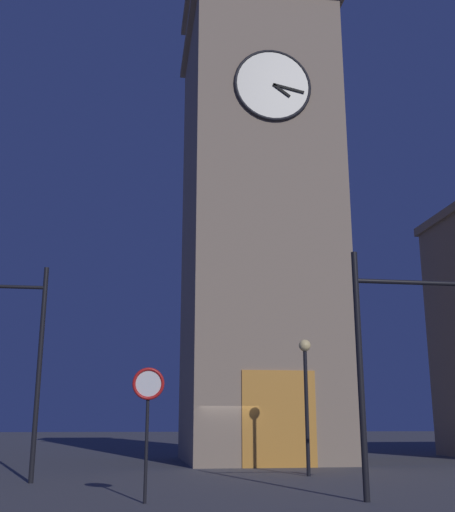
{
  "coord_description": "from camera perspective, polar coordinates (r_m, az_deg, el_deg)",
  "views": [
    {
      "loc": [
        4.04,
        27.69,
        1.85
      ],
      "look_at": [
        -0.56,
        -3.64,
        10.16
      ],
      "focal_mm": 44.42,
      "sensor_mm": 36.0,
      "label": 1
    }
  ],
  "objects": [
    {
      "name": "no_horn_sign",
      "position": [
        15.85,
        -7.17,
        -12.35
      ],
      "size": [
        0.78,
        0.14,
        3.14
      ],
      "color": "black",
      "rests_on": "ground_plane"
    },
    {
      "name": "traffic_signal_mid",
      "position": [
        16.86,
        14.85,
        -7.19
      ],
      "size": [
        3.25,
        0.41,
        6.16
      ],
      "color": "black",
      "rests_on": "ground_plane"
    },
    {
      "name": "traffic_signal_near",
      "position": [
        22.04,
        -19.24,
        -7.13
      ],
      "size": [
        3.79,
        0.41,
        6.91
      ],
      "color": "black",
      "rests_on": "ground_plane"
    },
    {
      "name": "street_lamp",
      "position": [
        23.66,
        7.06,
        -10.9
      ],
      "size": [
        0.44,
        0.44,
        4.8
      ],
      "color": "black",
      "rests_on": "ground_plane"
    },
    {
      "name": "clocktower",
      "position": [
        33.51,
        2.67,
        3.06
      ],
      "size": [
        7.86,
        9.26,
        29.27
      ],
      "color": "gray",
      "rests_on": "ground_plane"
    },
    {
      "name": "ground_plane",
      "position": [
        28.04,
        -0.06,
        -18.49
      ],
      "size": [
        200.0,
        200.0,
        0.0
      ],
      "primitive_type": "plane",
      "color": "#4C4C51"
    }
  ]
}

